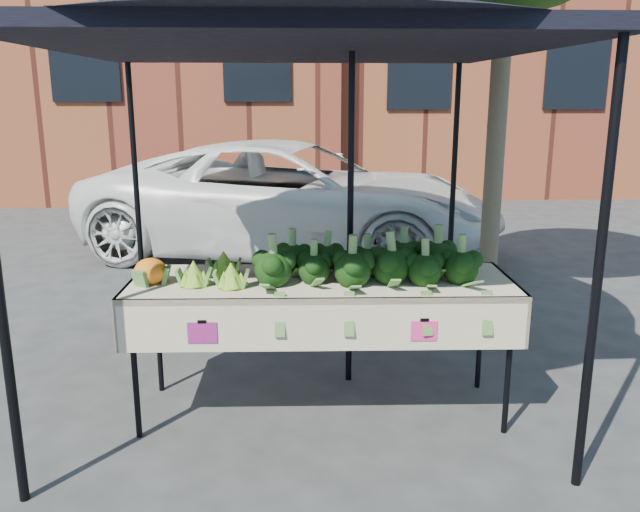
{
  "coord_description": "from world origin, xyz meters",
  "views": [
    {
      "loc": [
        0.04,
        -4.01,
        2.03
      ],
      "look_at": [
        0.24,
        0.11,
        1.0
      ],
      "focal_mm": 36.46,
      "sensor_mm": 36.0,
      "label": 1
    }
  ],
  "objects_px": {
    "table": "(321,346)",
    "canopy": "(299,192)",
    "vehicle": "(291,43)",
    "street_tree": "(501,56)"
  },
  "relations": [
    {
      "from": "table",
      "to": "canopy",
      "type": "height_order",
      "value": "canopy"
    },
    {
      "from": "table",
      "to": "vehicle",
      "type": "relative_size",
      "value": 0.46
    },
    {
      "from": "vehicle",
      "to": "street_tree",
      "type": "relative_size",
      "value": 1.13
    },
    {
      "from": "canopy",
      "to": "street_tree",
      "type": "height_order",
      "value": "street_tree"
    },
    {
      "from": "table",
      "to": "street_tree",
      "type": "distance_m",
      "value": 2.93
    },
    {
      "from": "street_tree",
      "to": "vehicle",
      "type": "bearing_deg",
      "value": 122.67
    },
    {
      "from": "table",
      "to": "street_tree",
      "type": "bearing_deg",
      "value": 45.71
    },
    {
      "from": "canopy",
      "to": "vehicle",
      "type": "height_order",
      "value": "vehicle"
    },
    {
      "from": "table",
      "to": "vehicle",
      "type": "bearing_deg",
      "value": 92.04
    },
    {
      "from": "table",
      "to": "street_tree",
      "type": "xyz_separation_m",
      "value": [
        1.57,
        1.61,
        1.89
      ]
    }
  ]
}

